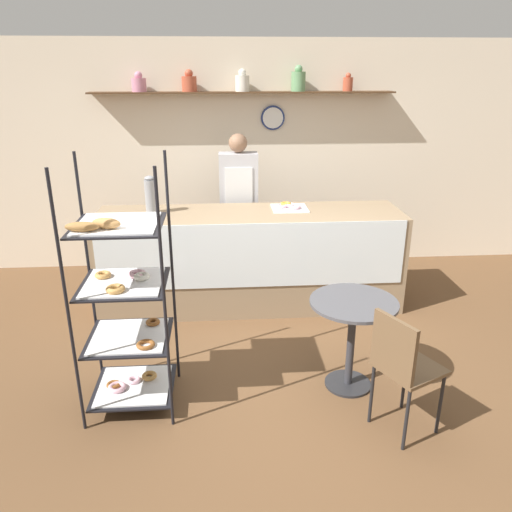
{
  "coord_description": "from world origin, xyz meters",
  "views": [
    {
      "loc": [
        -0.29,
        -3.55,
        2.38
      ],
      "look_at": [
        0.0,
        0.45,
        0.86
      ],
      "focal_mm": 35.0,
      "sensor_mm": 36.0,
      "label": 1
    }
  ],
  "objects_px": {
    "pastry_rack": "(125,307)",
    "cafe_chair": "(402,362)",
    "person_worker": "(239,204)",
    "cafe_table": "(352,323)",
    "donut_tray_counter": "(289,207)",
    "coffee_carafe": "(150,195)"
  },
  "relations": [
    {
      "from": "pastry_rack",
      "to": "cafe_chair",
      "type": "relative_size",
      "value": 2.04
    },
    {
      "from": "person_worker",
      "to": "cafe_chair",
      "type": "bearing_deg",
      "value": -70.56
    },
    {
      "from": "pastry_rack",
      "to": "coffee_carafe",
      "type": "relative_size",
      "value": 4.9
    },
    {
      "from": "coffee_carafe",
      "to": "cafe_chair",
      "type": "bearing_deg",
      "value": -49.22
    },
    {
      "from": "cafe_table",
      "to": "cafe_chair",
      "type": "height_order",
      "value": "cafe_chair"
    },
    {
      "from": "cafe_chair",
      "to": "donut_tray_counter",
      "type": "distance_m",
      "value": 2.31
    },
    {
      "from": "pastry_rack",
      "to": "coffee_carafe",
      "type": "distance_m",
      "value": 1.73
    },
    {
      "from": "cafe_chair",
      "to": "coffee_carafe",
      "type": "distance_m",
      "value": 2.91
    },
    {
      "from": "person_worker",
      "to": "cafe_table",
      "type": "bearing_deg",
      "value": -70.3
    },
    {
      "from": "pastry_rack",
      "to": "person_worker",
      "type": "height_order",
      "value": "pastry_rack"
    },
    {
      "from": "person_worker",
      "to": "cafe_table",
      "type": "xyz_separation_m",
      "value": [
        0.77,
        -2.16,
        -0.38
      ]
    },
    {
      "from": "cafe_chair",
      "to": "donut_tray_counter",
      "type": "relative_size",
      "value": 2.48
    },
    {
      "from": "person_worker",
      "to": "cafe_table",
      "type": "relative_size",
      "value": 2.31
    },
    {
      "from": "cafe_table",
      "to": "donut_tray_counter",
      "type": "distance_m",
      "value": 1.75
    },
    {
      "from": "pastry_rack",
      "to": "cafe_chair",
      "type": "xyz_separation_m",
      "value": [
        1.85,
        -0.47,
        -0.24
      ]
    },
    {
      "from": "coffee_carafe",
      "to": "donut_tray_counter",
      "type": "bearing_deg",
      "value": 2.67
    },
    {
      "from": "pastry_rack",
      "to": "donut_tray_counter",
      "type": "distance_m",
      "value": 2.25
    },
    {
      "from": "coffee_carafe",
      "to": "donut_tray_counter",
      "type": "distance_m",
      "value": 1.41
    },
    {
      "from": "cafe_table",
      "to": "coffee_carafe",
      "type": "distance_m",
      "value": 2.4
    },
    {
      "from": "cafe_chair",
      "to": "coffee_carafe",
      "type": "xyz_separation_m",
      "value": [
        -1.86,
        2.15,
        0.63
      ]
    },
    {
      "from": "coffee_carafe",
      "to": "cafe_table",
      "type": "bearing_deg",
      "value": -43.65
    },
    {
      "from": "pastry_rack",
      "to": "cafe_table",
      "type": "height_order",
      "value": "pastry_rack"
    }
  ]
}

